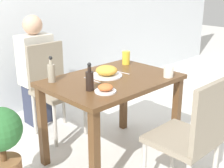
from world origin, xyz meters
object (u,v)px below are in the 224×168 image
condiment_bottle (51,72)px  sauce_bottle (90,80)px  juice_glass (126,58)px  chair_near (192,134)px  drink_cup (168,72)px  potted_plant_left (2,147)px  side_plate (105,89)px  person_figure (36,71)px  food_plate (107,72)px  chair_far (53,84)px

condiment_bottle → sauce_bottle: bearing=-76.4°
juice_glass → condiment_bottle: 0.81m
chair_near → condiment_bottle: size_ratio=4.34×
drink_cup → potted_plant_left: bearing=159.4°
drink_cup → potted_plant_left: size_ratio=0.14×
chair_near → potted_plant_left: bearing=-46.6°
side_plate → juice_glass: juice_glass is taller
chair_near → drink_cup: size_ratio=9.73×
person_figure → potted_plant_left: bearing=-132.9°
sauce_bottle → juice_glass: bearing=23.5°
chair_near → food_plate: (0.02, 0.85, 0.26)m
sauce_bottle → person_figure: size_ratio=0.18×
chair_far → condiment_bottle: bearing=-124.1°
side_plate → juice_glass: bearing=32.3°
potted_plant_left → sauce_bottle: bearing=-23.9°
food_plate → juice_glass: bearing=20.7°
sauce_bottle → person_figure: person_figure is taller
chair_near → juice_glass: 1.12m
chair_far → potted_plant_left: bearing=-145.1°
sauce_bottle → potted_plant_left: size_ratio=0.31×
juice_glass → condiment_bottle: condiment_bottle is taller
condiment_bottle → person_figure: bearing=67.2°
drink_cup → sauce_bottle: bearing=162.4°
drink_cup → person_figure: 1.46m
sauce_bottle → person_figure: (0.26, 1.17, -0.24)m
side_plate → condiment_bottle: (-0.14, 0.47, 0.06)m
chair_far → potted_plant_left: (-0.83, -0.58, -0.13)m
chair_far → side_plate: size_ratio=5.77×
chair_far → food_plate: chair_far is taller
juice_glass → sauce_bottle: size_ratio=0.60×
sauce_bottle → potted_plant_left: bearing=156.1°
food_plate → person_figure: bearing=93.9°
potted_plant_left → chair_far: bearing=34.9°
food_plate → potted_plant_left: bearing=173.8°
side_plate → potted_plant_left: 0.83m
chair_near → person_figure: 1.87m
potted_plant_left → person_figure: 1.26m
chair_far → juice_glass: chair_far is taller
chair_far → person_figure: bearing=87.5°
juice_glass → chair_far: bearing=132.2°
drink_cup → juice_glass: (0.05, 0.53, 0.02)m
chair_far → juice_glass: (0.48, -0.53, 0.28)m
chair_near → food_plate: size_ratio=3.50×
potted_plant_left → person_figure: size_ratio=0.59×
sauce_bottle → chair_near: bearing=-65.8°
juice_glass → potted_plant_left: (-1.31, -0.05, -0.41)m
side_plate → person_figure: (0.20, 1.28, -0.18)m
food_plate → person_figure: (-0.07, 1.01, -0.20)m
chair_far → person_figure: (0.01, 0.33, 0.06)m
side_plate → sauce_bottle: (-0.06, 0.11, 0.06)m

